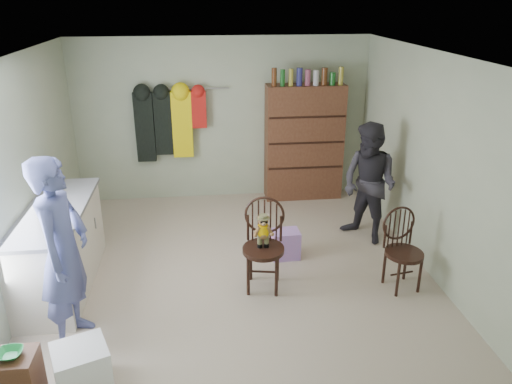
{
  "coord_description": "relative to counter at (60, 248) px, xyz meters",
  "views": [
    {
      "loc": [
        -0.37,
        -5.08,
        3.08
      ],
      "look_at": [
        0.25,
        0.2,
        0.95
      ],
      "focal_mm": 35.0,
      "sensor_mm": 36.0,
      "label": 1
    }
  ],
  "objects": [
    {
      "name": "room_walls",
      "position": [
        1.95,
        0.53,
        1.11
      ],
      "size": [
        5.0,
        5.0,
        5.0
      ],
      "color": "#B0B99B",
      "rests_on": "ground"
    },
    {
      "name": "ground_plane",
      "position": [
        1.95,
        0.0,
        -0.47
      ],
      "size": [
        5.0,
        5.0,
        0.0
      ],
      "primitive_type": "plane",
      "color": "#C2B29C",
      "rests_on": "ground"
    },
    {
      "name": "chair_front",
      "position": [
        2.23,
        -0.27,
        0.11
      ],
      "size": [
        0.54,
        0.54,
        1.03
      ],
      "rotation": [
        0.0,
        0.0,
        -0.19
      ],
      "color": "black",
      "rests_on": "ground"
    },
    {
      "name": "stool",
      "position": [
        0.08,
        -1.83,
        -0.22
      ],
      "size": [
        0.36,
        0.31,
        0.51
      ],
      "primitive_type": "cube",
      "color": "brown",
      "rests_on": "ground"
    },
    {
      "name": "person_right",
      "position": [
        3.73,
        0.7,
        0.32
      ],
      "size": [
        0.93,
        0.98,
        1.59
      ],
      "primitive_type": "imported",
      "rotation": [
        0.0,
        0.0,
        -0.97
      ],
      "color": "#2D2B33",
      "rests_on": "ground"
    },
    {
      "name": "chair_far",
      "position": [
        3.74,
        -0.44,
        0.02
      ],
      "size": [
        0.48,
        0.48,
        0.92
      ],
      "rotation": [
        0.0,
        0.0,
        0.18
      ],
      "color": "black",
      "rests_on": "ground"
    },
    {
      "name": "coat_rack",
      "position": [
        1.12,
        2.38,
        0.78
      ],
      "size": [
        1.42,
        0.12,
        1.09
      ],
      "color": "#99999E",
      "rests_on": "ground"
    },
    {
      "name": "striped_bag",
      "position": [
        2.58,
        0.34,
        -0.29
      ],
      "size": [
        0.35,
        0.28,
        0.36
      ],
      "primitive_type": "cube",
      "rotation": [
        0.0,
        0.0,
        0.05
      ],
      "color": "pink",
      "rests_on": "ground"
    },
    {
      "name": "plastic_tub",
      "position": [
        0.53,
        -1.67,
        -0.27
      ],
      "size": [
        0.54,
        0.53,
        0.4
      ],
      "primitive_type": "cube",
      "rotation": [
        0.0,
        0.0,
        0.37
      ],
      "color": "white",
      "rests_on": "ground"
    },
    {
      "name": "counter",
      "position": [
        0.0,
        0.0,
        0.0
      ],
      "size": [
        0.64,
        1.86,
        0.94
      ],
      "color": "silver",
      "rests_on": "ground"
    },
    {
      "name": "person_left",
      "position": [
        0.32,
        -0.96,
        0.44
      ],
      "size": [
        0.52,
        0.72,
        1.82
      ],
      "primitive_type": "imported",
      "rotation": [
        0.0,
        0.0,
        1.43
      ],
      "color": "#525A98",
      "rests_on": "ground"
    },
    {
      "name": "dresser",
      "position": [
        3.2,
        2.3,
        0.45
      ],
      "size": [
        1.2,
        0.39,
        2.07
      ],
      "color": "brown",
      "rests_on": "ground"
    },
    {
      "name": "bowl",
      "position": [
        0.08,
        -1.83,
        0.06
      ],
      "size": [
        0.19,
        0.19,
        0.05
      ],
      "primitive_type": "imported",
      "color": "green",
      "rests_on": "stool"
    }
  ]
}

